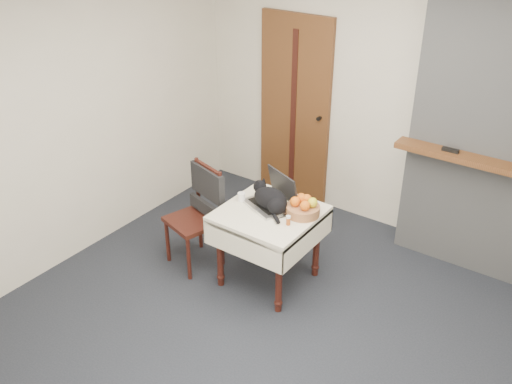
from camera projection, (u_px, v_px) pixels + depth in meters
ground at (287, 337)px, 4.42m from camera, size 4.50×4.50×0.00m
room_shell at (330, 104)px, 3.91m from camera, size 4.52×4.01×2.61m
door at (295, 111)px, 5.97m from camera, size 0.82×0.10×2.00m
chimney at (505, 133)px, 4.67m from camera, size 1.62×0.48×2.60m
side_table at (269, 223)px, 4.79m from camera, size 0.78×0.78×0.70m
laptop at (274, 197)px, 4.80m from camera, size 0.48×0.45×0.29m
cat at (271, 199)px, 4.71m from camera, size 0.42×0.32×0.22m
cream_jar at (242, 197)px, 4.87m from camera, size 0.07×0.07×0.07m
pill_bottle at (288, 220)px, 4.53m from camera, size 0.04×0.04×0.08m
fruit_basket at (303, 207)px, 4.66m from camera, size 0.28×0.28×0.16m
desk_clutter at (291, 214)px, 4.69m from camera, size 0.10×0.11×0.01m
chair at (202, 202)px, 5.06m from camera, size 0.52×0.52×0.95m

